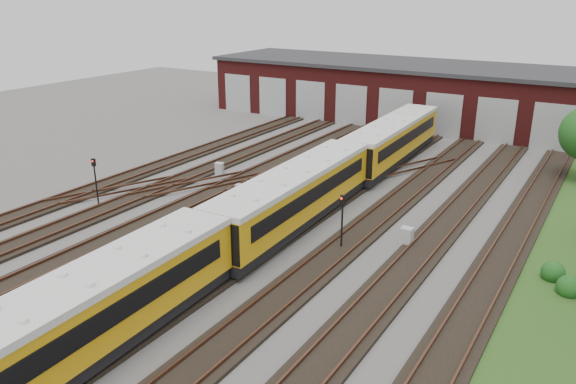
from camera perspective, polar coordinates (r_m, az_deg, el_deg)
The scene contains 15 objects.
ground at distance 30.79m, azimuth -9.55°, elevation -7.21°, with size 120.00×120.00×0.00m, color #4C4A47.
track_network at distance 31.23m, azimuth -9.10°, elevation -6.55°, with size 30.40×70.00×0.33m.
maintenance_shed at distance 64.01m, azimuth 14.53°, elevation 9.62°, with size 51.00×12.50×6.35m.
metro_train at distance 34.29m, azimuth 0.74°, elevation -0.37°, with size 3.35×48.00×3.29m.
signal_mast_0 at distance 39.68m, azimuth -19.01°, elevation 1.53°, with size 0.29×0.27×3.35m.
signal_mast_1 at distance 42.09m, azimuth 3.64°, elevation 3.08°, with size 0.23×0.21×2.75m.
signal_mast_2 at distance 45.46m, azimuth 8.03°, elevation 4.43°, with size 0.26×0.25×3.02m.
signal_mast_3 at distance 31.32m, azimuth 5.53°, elevation -2.34°, with size 0.31×0.30×3.24m.
relay_cabinet_0 at distance 44.70m, azimuth -6.98°, elevation 2.32°, with size 0.62×0.52×1.04m, color #B1B3B6.
relay_cabinet_1 at distance 50.95m, azimuth 6.98°, elevation 4.51°, with size 0.63×0.53×1.06m, color #B1B3B6.
relay_cabinet_2 at distance 40.03m, azimuth -4.95°, elevation 0.17°, with size 0.53×0.44×0.88m, color #B1B3B6.
relay_cabinet_3 at distance 45.06m, azimuth 6.15°, elevation 2.42°, with size 0.55×0.46×0.92m, color #B1B3B6.
relay_cabinet_4 at distance 32.87m, azimuth 11.95°, elevation -4.48°, with size 0.67×0.56×1.12m, color #B1B3B6.
bush_0 at distance 30.39m, azimuth 26.69°, elevation -8.33°, with size 1.19×1.19×1.19m, color #154112.
bush_1 at distance 31.54m, azimuth 25.37°, elevation -7.10°, with size 1.18×1.18×1.18m, color #154112.
Camera 1 is at (18.46, -20.39, 13.84)m, focal length 35.00 mm.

